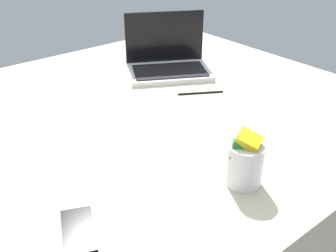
# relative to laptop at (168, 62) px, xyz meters

# --- Properties ---
(bed_mattress) EXTENTS (1.80, 1.40, 0.18)m
(bed_mattress) POSITION_rel_laptop_xyz_m (-0.38, -0.22, -0.13)
(bed_mattress) COLOR beige
(bed_mattress) RESTS_ON ground
(laptop) EXTENTS (0.40, 0.36, 0.23)m
(laptop) POSITION_rel_laptop_xyz_m (0.00, 0.00, 0.00)
(laptop) COLOR silver
(laptop) RESTS_ON bed_mattress
(snack_cup) EXTENTS (0.09, 0.09, 0.15)m
(snack_cup) POSITION_rel_laptop_xyz_m (-0.34, -0.71, 0.02)
(snack_cup) COLOR silver
(snack_cup) RESTS_ON bed_mattress
(cell_phone) EXTENTS (0.12, 0.16, 0.01)m
(cell_phone) POSITION_rel_laptop_xyz_m (-0.74, -0.61, -0.04)
(cell_phone) COLOR black
(cell_phone) RESTS_ON bed_mattress
(charger_cable) EXTENTS (0.15, 0.09, 0.01)m
(charger_cable) POSITION_rel_laptop_xyz_m (-0.05, -0.25, -0.04)
(charger_cable) COLOR black
(charger_cable) RESTS_ON bed_mattress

